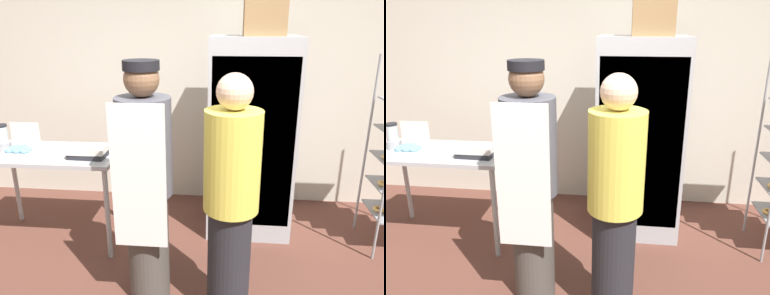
% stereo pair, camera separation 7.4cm
% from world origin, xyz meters
% --- Properties ---
extents(back_wall, '(6.40, 0.12, 2.82)m').
position_xyz_m(back_wall, '(0.00, 2.31, 1.41)').
color(back_wall, beige).
rests_on(back_wall, ground_plane).
extents(refrigerator, '(0.79, 0.68, 1.88)m').
position_xyz_m(refrigerator, '(0.56, 1.61, 0.94)').
color(refrigerator, '#ADAFB5').
rests_on(refrigerator, ground_plane).
extents(prep_counter, '(1.22, 0.64, 0.88)m').
position_xyz_m(prep_counter, '(-1.23, 1.21, 0.78)').
color(prep_counter, '#ADAFB5').
rests_on(prep_counter, ground_plane).
extents(donut_box, '(0.27, 0.23, 0.27)m').
position_xyz_m(donut_box, '(-1.46, 1.10, 0.93)').
color(donut_box, silver).
rests_on(donut_box, prep_counter).
extents(blender_pitcher, '(0.13, 0.13, 0.24)m').
position_xyz_m(blender_pitcher, '(-1.69, 1.22, 0.99)').
color(blender_pitcher, '#99999E').
rests_on(blender_pitcher, prep_counter).
extents(binder_stack, '(0.32, 0.23, 0.10)m').
position_xyz_m(binder_stack, '(-0.86, 1.12, 0.93)').
color(binder_stack, '#232328').
rests_on(binder_stack, prep_counter).
extents(cardboard_storage_box, '(0.35, 0.36, 0.30)m').
position_xyz_m(cardboard_storage_box, '(0.62, 1.53, 2.03)').
color(cardboard_storage_box, '#937047').
rests_on(cardboard_storage_box, refrigerator).
extents(person_baker, '(0.37, 0.39, 1.77)m').
position_xyz_m(person_baker, '(-0.21, 0.50, 0.92)').
color(person_baker, '#47423D').
rests_on(person_baker, ground_plane).
extents(person_customer, '(0.36, 0.36, 1.72)m').
position_xyz_m(person_customer, '(0.38, 0.37, 0.88)').
color(person_customer, '#232328').
rests_on(person_customer, ground_plane).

